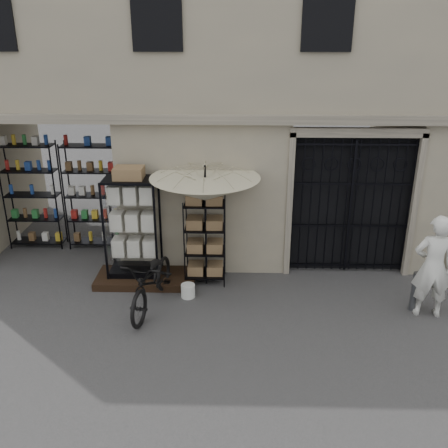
{
  "coord_description": "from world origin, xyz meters",
  "views": [
    {
      "loc": [
        -0.58,
        -7.47,
        4.9
      ],
      "look_at": [
        -0.8,
        1.4,
        1.35
      ],
      "focal_mm": 40.0,
      "sensor_mm": 36.0,
      "label": 1
    }
  ],
  "objects_px": {
    "bicycle": "(154,306)",
    "shopkeeper": "(425,314)",
    "display_cabinet": "(133,232)",
    "wire_rack": "(205,241)",
    "steel_bollard": "(415,291)",
    "white_bucket": "(188,291)",
    "market_umbrella": "(205,183)"
  },
  "relations": [
    {
      "from": "white_bucket",
      "to": "shopkeeper",
      "type": "bearing_deg",
      "value": -6.6
    },
    {
      "from": "display_cabinet",
      "to": "wire_rack",
      "type": "height_order",
      "value": "display_cabinet"
    },
    {
      "from": "bicycle",
      "to": "display_cabinet",
      "type": "bearing_deg",
      "value": 126.04
    },
    {
      "from": "market_umbrella",
      "to": "white_bucket",
      "type": "distance_m",
      "value": 2.11
    },
    {
      "from": "white_bucket",
      "to": "shopkeeper",
      "type": "distance_m",
      "value": 4.41
    },
    {
      "from": "market_umbrella",
      "to": "steel_bollard",
      "type": "bearing_deg",
      "value": -13.32
    },
    {
      "from": "market_umbrella",
      "to": "steel_bollard",
      "type": "distance_m",
      "value": 4.34
    },
    {
      "from": "wire_rack",
      "to": "shopkeeper",
      "type": "relative_size",
      "value": 0.93
    },
    {
      "from": "white_bucket",
      "to": "steel_bollard",
      "type": "xyz_separation_m",
      "value": [
        4.19,
        -0.37,
        0.25
      ]
    },
    {
      "from": "wire_rack",
      "to": "steel_bollard",
      "type": "relative_size",
      "value": 2.34
    },
    {
      "from": "market_umbrella",
      "to": "steel_bollard",
      "type": "relative_size",
      "value": 3.91
    },
    {
      "from": "market_umbrella",
      "to": "bicycle",
      "type": "relative_size",
      "value": 1.46
    },
    {
      "from": "wire_rack",
      "to": "display_cabinet",
      "type": "bearing_deg",
      "value": 178.26
    },
    {
      "from": "display_cabinet",
      "to": "shopkeeper",
      "type": "xyz_separation_m",
      "value": [
        5.51,
        -1.21,
        -1.05
      ]
    },
    {
      "from": "display_cabinet",
      "to": "bicycle",
      "type": "relative_size",
      "value": 1.07
    },
    {
      "from": "wire_rack",
      "to": "white_bucket",
      "type": "bearing_deg",
      "value": -114.33
    },
    {
      "from": "bicycle",
      "to": "steel_bollard",
      "type": "distance_m",
      "value": 4.82
    },
    {
      "from": "bicycle",
      "to": "market_umbrella",
      "type": "bearing_deg",
      "value": 54.65
    },
    {
      "from": "steel_bollard",
      "to": "wire_rack",
      "type": "bearing_deg",
      "value": 164.98
    },
    {
      "from": "display_cabinet",
      "to": "wire_rack",
      "type": "relative_size",
      "value": 1.22
    },
    {
      "from": "white_bucket",
      "to": "bicycle",
      "type": "xyz_separation_m",
      "value": [
        -0.61,
        -0.37,
        -0.13
      ]
    },
    {
      "from": "display_cabinet",
      "to": "steel_bollard",
      "type": "distance_m",
      "value": 5.47
    },
    {
      "from": "bicycle",
      "to": "steel_bollard",
      "type": "height_order",
      "value": "bicycle"
    },
    {
      "from": "white_bucket",
      "to": "bicycle",
      "type": "bearing_deg",
      "value": -148.62
    },
    {
      "from": "market_umbrella",
      "to": "display_cabinet",
      "type": "bearing_deg",
      "value": 173.85
    },
    {
      "from": "display_cabinet",
      "to": "market_umbrella",
      "type": "relative_size",
      "value": 0.73
    },
    {
      "from": "bicycle",
      "to": "shopkeeper",
      "type": "relative_size",
      "value": 1.06
    },
    {
      "from": "wire_rack",
      "to": "market_umbrella",
      "type": "bearing_deg",
      "value": -78.93
    },
    {
      "from": "display_cabinet",
      "to": "white_bucket",
      "type": "bearing_deg",
      "value": -54.74
    },
    {
      "from": "display_cabinet",
      "to": "wire_rack",
      "type": "xyz_separation_m",
      "value": [
        1.44,
        -0.03,
        -0.18
      ]
    },
    {
      "from": "wire_rack",
      "to": "market_umbrella",
      "type": "relative_size",
      "value": 0.6
    },
    {
      "from": "wire_rack",
      "to": "steel_bollard",
      "type": "height_order",
      "value": "wire_rack"
    }
  ]
}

